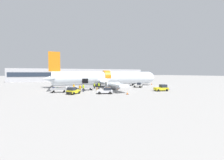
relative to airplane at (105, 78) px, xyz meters
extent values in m
plane|color=gray|center=(-1.42, -2.33, -2.61)|extent=(500.00, 500.00, 0.00)
cube|color=#B2B2B7|center=(-1.42, 40.49, 0.70)|extent=(71.71, 12.98, 6.63)
cube|color=#232D3D|center=(-1.42, 33.94, 1.03)|extent=(70.28, 0.16, 2.12)
cylinder|color=silver|center=(0.41, 0.00, 0.07)|extent=(31.95, 4.09, 4.09)
sphere|color=silver|center=(16.39, 0.00, 0.07)|extent=(3.89, 3.89, 3.89)
cone|color=silver|center=(-15.57, 0.00, 0.07)|extent=(4.71, 3.76, 3.76)
cylinder|color=orange|center=(0.41, -0.04, 0.44)|extent=(1.92, 4.10, 4.10)
cube|color=orange|center=(-14.80, 0.00, 4.87)|extent=(3.07, 0.28, 5.50)
cube|color=silver|center=(-15.00, -4.38, 0.48)|extent=(0.95, 8.76, 0.20)
cube|color=silver|center=(-15.00, 4.38, 0.48)|extent=(0.95, 8.76, 0.20)
cube|color=silver|center=(-0.87, -8.43, -1.05)|extent=(2.27, 15.64, 0.40)
cube|color=silver|center=(-0.87, 8.44, -1.05)|extent=(2.27, 15.64, 0.40)
cylinder|color=gray|center=(-0.67, -8.61, -1.57)|extent=(3.53, 2.02, 2.02)
cylinder|color=gray|center=(-0.67, 8.62, -1.57)|extent=(3.53, 2.02, 2.02)
cube|color=black|center=(-6.62, -2.02, -0.64)|extent=(1.70, 0.12, 1.40)
cylinder|color=#56565B|center=(10.31, 0.00, -1.47)|extent=(0.22, 0.22, 1.03)
sphere|color=black|center=(10.31, 0.00, -1.98)|extent=(1.26, 1.26, 1.26)
cylinder|color=#56565B|center=(-2.79, -2.74, -1.47)|extent=(0.22, 0.22, 1.03)
sphere|color=black|center=(-2.79, -2.74, -1.98)|extent=(1.26, 1.26, 1.26)
cylinder|color=#56565B|center=(-2.79, 2.75, -1.47)|extent=(0.22, 0.22, 1.03)
sphere|color=black|center=(-2.79, 2.75, -1.98)|extent=(1.26, 1.26, 1.26)
cube|color=yellow|center=(-10.79, -13.09, -2.10)|extent=(2.90, 2.92, 0.55)
cube|color=#232833|center=(-11.10, -13.41, -1.50)|extent=(1.75, 1.75, 0.65)
cube|color=black|center=(-11.71, -14.03, -2.21)|extent=(1.09, 1.07, 0.28)
sphere|color=black|center=(-11.93, -13.19, -2.33)|extent=(0.56, 0.56, 0.56)
sphere|color=black|center=(-10.86, -14.23, -2.33)|extent=(0.56, 0.56, 0.56)
sphere|color=black|center=(-10.72, -11.95, -2.33)|extent=(0.56, 0.56, 0.56)
sphere|color=black|center=(-9.65, -12.98, -2.33)|extent=(0.56, 0.56, 0.56)
cube|color=silver|center=(8.29, -6.21, -2.08)|extent=(2.73, 2.73, 0.58)
cube|color=#232833|center=(8.59, -6.50, -1.46)|extent=(1.66, 1.66, 0.67)
cube|color=black|center=(9.16, -7.07, -2.20)|extent=(1.05, 1.05, 0.29)
sphere|color=black|center=(8.35, -7.28, -2.33)|extent=(0.56, 0.56, 0.56)
sphere|color=black|center=(9.37, -6.26, -2.33)|extent=(0.56, 0.56, 0.56)
sphere|color=black|center=(7.22, -6.16, -2.33)|extent=(0.56, 0.56, 0.56)
sphere|color=black|center=(8.23, -5.14, -2.33)|extent=(0.56, 0.56, 0.56)
cube|color=yellow|center=(9.11, -15.36, -2.07)|extent=(3.34, 2.07, 0.61)
cube|color=#232833|center=(9.65, -15.45, -1.42)|extent=(1.61, 1.54, 0.69)
cube|color=black|center=(10.69, -15.64, -2.19)|extent=(0.36, 1.40, 0.30)
sphere|color=black|center=(10.03, -16.27, -2.33)|extent=(0.56, 0.56, 0.56)
sphere|color=black|center=(10.28, -14.81, -2.33)|extent=(0.56, 0.56, 0.56)
sphere|color=black|center=(7.94, -15.91, -2.33)|extent=(0.56, 0.56, 0.56)
sphere|color=black|center=(8.19, -14.45, -2.33)|extent=(0.56, 0.56, 0.56)
cube|color=silver|center=(-4.67, -14.86, -2.13)|extent=(3.51, 2.55, 0.49)
cube|color=#232833|center=(-4.15, -15.03, -1.59)|extent=(1.79, 1.77, 0.60)
cube|color=black|center=(-3.12, -15.37, -2.23)|extent=(0.57, 1.45, 0.24)
sphere|color=black|center=(-3.89, -15.94, -2.33)|extent=(0.56, 0.56, 0.56)
sphere|color=black|center=(-3.41, -14.45, -2.33)|extent=(0.56, 0.56, 0.56)
sphere|color=black|center=(-5.94, -15.28, -2.33)|extent=(0.56, 0.56, 0.56)
sphere|color=black|center=(-5.45, -13.78, -2.33)|extent=(0.56, 0.56, 0.56)
cube|color=#999BA0|center=(-7.01, -7.82, -2.04)|extent=(2.66, 1.64, 0.05)
cube|color=#999BA0|center=(-5.75, -7.75, -1.74)|extent=(0.14, 1.51, 0.54)
cube|color=#999BA0|center=(-6.97, -8.54, -1.74)|extent=(2.53, 0.19, 0.54)
cube|color=#999BA0|center=(-7.05, -7.10, -1.74)|extent=(2.53, 0.19, 0.54)
cube|color=#333338|center=(-5.27, -7.73, -2.28)|extent=(0.90, 0.13, 0.06)
sphere|color=black|center=(-6.07, -8.53, -2.41)|extent=(0.40, 0.40, 0.40)
sphere|color=black|center=(-6.15, -7.02, -2.41)|extent=(0.40, 0.40, 0.40)
sphere|color=black|center=(-7.87, -8.62, -2.41)|extent=(0.40, 0.40, 0.40)
sphere|color=black|center=(-7.95, -7.12, -2.41)|extent=(0.40, 0.40, 0.40)
cube|color=#14472D|center=(-6.40, -7.78, -1.81)|extent=(0.53, 0.30, 0.41)
cube|color=olive|center=(-7.56, -8.01, -1.82)|extent=(0.42, 0.27, 0.38)
cube|color=#B7BABF|center=(-10.35, -5.37, -2.09)|extent=(3.48, 2.01, 0.05)
cube|color=#B7BABF|center=(-8.76, -5.10, -1.87)|extent=(0.31, 1.46, 0.39)
cube|color=#B7BABF|center=(-10.23, -6.07, -1.87)|extent=(3.18, 0.61, 0.39)
cube|color=#B7BABF|center=(-10.47, -4.68, -1.87)|extent=(3.18, 0.61, 0.39)
cube|color=#333338|center=(-8.29, -5.02, -2.31)|extent=(0.90, 0.23, 0.06)
sphere|color=black|center=(-9.09, -5.90, -2.41)|extent=(0.40, 0.40, 0.40)
sphere|color=black|center=(-9.34, -4.45, -2.41)|extent=(0.40, 0.40, 0.40)
sphere|color=black|center=(-11.35, -6.29, -2.41)|extent=(0.40, 0.40, 0.40)
sphere|color=black|center=(-11.60, -4.84, -2.41)|extent=(0.40, 0.40, 0.40)
cube|color=#2D2D33|center=(-11.08, -5.46, -1.87)|extent=(0.39, 0.24, 0.40)
cube|color=#1E2347|center=(-10.50, -5.22, -1.89)|extent=(0.35, 0.27, 0.36)
cube|color=#999BA0|center=(-13.65, -9.75, -1.99)|extent=(3.37, 1.85, 0.05)
cube|color=#999BA0|center=(-12.08, -9.94, -1.75)|extent=(0.24, 1.47, 0.42)
cube|color=#999BA0|center=(-13.73, -10.45, -1.75)|extent=(3.13, 0.45, 0.42)
cube|color=#999BA0|center=(-13.56, -9.05, -1.75)|extent=(3.13, 0.45, 0.42)
cube|color=#333338|center=(-11.61, -10.00, -2.26)|extent=(0.90, 0.19, 0.06)
sphere|color=black|center=(-12.62, -10.62, -2.41)|extent=(0.40, 0.40, 0.40)
sphere|color=black|center=(-12.44, -9.16, -2.41)|extent=(0.40, 0.40, 0.40)
sphere|color=black|center=(-14.85, -10.34, -2.41)|extent=(0.40, 0.40, 0.40)
sphere|color=black|center=(-14.67, -8.88, -2.41)|extent=(0.40, 0.40, 0.40)
cube|color=#1E2347|center=(-14.68, -9.32, -1.71)|extent=(0.40, 0.19, 0.51)
cube|color=#4C1E1E|center=(-13.32, -9.73, -1.77)|extent=(0.56, 0.34, 0.39)
cube|color=#4C1E1E|center=(-12.57, -9.86, -1.82)|extent=(0.38, 0.33, 0.28)
cube|color=#14472D|center=(-13.88, -10.00, -1.74)|extent=(0.52, 0.40, 0.45)
cylinder|color=#1E2338|center=(-8.37, -10.23, -2.18)|extent=(0.36, 0.36, 0.86)
cylinder|color=#B7E019|center=(-8.37, -10.23, -1.42)|extent=(0.46, 0.46, 0.68)
sphere|color=brown|center=(-8.37, -10.23, -0.96)|extent=(0.24, 0.24, 0.24)
cylinder|color=#B7E019|center=(-8.33, -9.99, -1.49)|extent=(0.15, 0.15, 0.62)
cylinder|color=#B7E019|center=(-8.41, -10.46, -1.49)|extent=(0.15, 0.15, 0.62)
cylinder|color=black|center=(-4.55, -4.83, -2.23)|extent=(0.29, 0.29, 0.77)
cylinder|color=#CCE523|center=(-4.55, -4.83, -1.55)|extent=(0.38, 0.38, 0.60)
sphere|color=brown|center=(-4.55, -4.83, -1.14)|extent=(0.21, 0.21, 0.21)
cylinder|color=#CCE523|center=(-4.56, -5.04, -1.61)|extent=(0.12, 0.12, 0.55)
cylinder|color=#CCE523|center=(-4.54, -4.61, -1.61)|extent=(0.12, 0.12, 0.55)
cylinder|color=#1E2338|center=(-3.80, -6.72, -2.19)|extent=(0.41, 0.41, 0.85)
cylinder|color=#B7E019|center=(-3.80, -6.72, -1.43)|extent=(0.52, 0.52, 0.67)
sphere|color=brown|center=(-3.80, -6.72, -0.97)|extent=(0.24, 0.24, 0.24)
cylinder|color=#B7E019|center=(-3.89, -6.50, -1.50)|extent=(0.17, 0.17, 0.62)
cylinder|color=#B7E019|center=(-3.71, -6.94, -1.50)|extent=(0.17, 0.17, 0.62)
cylinder|color=#1E2338|center=(-10.33, -8.66, -2.19)|extent=(0.44, 0.44, 0.84)
cylinder|color=orange|center=(-10.33, -8.66, -1.44)|extent=(0.56, 0.56, 0.67)
sphere|color=#9E7556|center=(-10.33, -8.66, -0.99)|extent=(0.23, 0.23, 0.23)
cylinder|color=orange|center=(-10.17, -8.49, -1.51)|extent=(0.18, 0.18, 0.61)
cylinder|color=orange|center=(-10.50, -8.83, -1.51)|extent=(0.18, 0.18, 0.61)
cylinder|color=#1E2338|center=(-9.18, -10.73, -2.21)|extent=(0.41, 0.41, 0.80)
cylinder|color=orange|center=(-9.18, -10.73, -1.50)|extent=(0.52, 0.52, 0.63)
sphere|color=tan|center=(-9.18, -10.73, -1.07)|extent=(0.22, 0.22, 0.22)
cylinder|color=orange|center=(-9.37, -10.61, -1.56)|extent=(0.17, 0.17, 0.58)
cylinder|color=orange|center=(-9.00, -10.86, -1.56)|extent=(0.17, 0.17, 0.58)
cube|color=olive|center=(-4.72, -8.62, -2.24)|extent=(0.51, 0.29, 0.75)
cube|color=black|center=(-4.72, -8.62, -1.80)|extent=(0.31, 0.08, 0.12)
cube|color=black|center=(17.52, -0.24, -2.60)|extent=(0.45, 0.45, 0.03)
cone|color=orange|center=(17.52, -0.24, -2.22)|extent=(0.33, 0.33, 0.79)
cylinder|color=white|center=(17.52, -0.24, -2.18)|extent=(0.19, 0.19, 0.09)
cube|color=black|center=(-0.77, -17.34, -2.60)|extent=(0.52, 0.52, 0.03)
cone|color=orange|center=(-0.77, -17.34, -2.29)|extent=(0.39, 0.39, 0.64)
cylinder|color=white|center=(-0.77, -17.34, -2.26)|extent=(0.22, 0.22, 0.08)
cube|color=black|center=(0.61, -9.03, -2.60)|extent=(0.57, 0.57, 0.03)
cone|color=orange|center=(0.61, -9.03, -2.22)|extent=(0.42, 0.42, 0.78)
cylinder|color=white|center=(0.61, -9.03, -2.18)|extent=(0.24, 0.24, 0.09)
camera|label=1|loc=(-12.99, -41.70, 1.54)|focal=22.00mm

